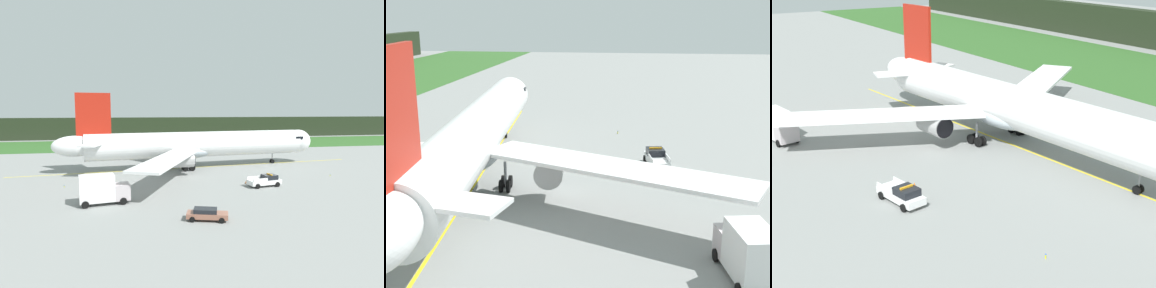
{
  "view_description": "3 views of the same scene",
  "coord_description": "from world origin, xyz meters",
  "views": [
    {
      "loc": [
        -10.36,
        -55.7,
        11.97
      ],
      "look_at": [
        1.81,
        9.85,
        4.79
      ],
      "focal_mm": 30.11,
      "sensor_mm": 36.0,
      "label": 1
    },
    {
      "loc": [
        -45.18,
        -7.4,
        16.98
      ],
      "look_at": [
        3.68,
        -1.24,
        3.89
      ],
      "focal_mm": 47.71,
      "sensor_mm": 36.0,
      "label": 2
    },
    {
      "loc": [
        51.34,
        -28.44,
        22.18
      ],
      "look_at": [
        5.65,
        0.21,
        2.72
      ],
      "focal_mm": 50.19,
      "sensor_mm": 36.0,
      "label": 3
    }
  ],
  "objects": [
    {
      "name": "catering_truck",
      "position": [
        -14.25,
        -14.46,
        1.94
      ],
      "size": [
        6.49,
        3.57,
        3.94
      ],
      "color": "#BAAEB2",
      "rests_on": "ground"
    },
    {
      "name": "taxiway_centerline_main",
      "position": [
        3.14,
        9.1,
        0.0
      ],
      "size": [
        72.06,
        8.21,
        0.01
      ],
      "primitive_type": "cube",
      "rotation": [
        0.0,
        0.0,
        0.11
      ],
      "color": "yellow",
      "rests_on": "ground"
    },
    {
      "name": "ground",
      "position": [
        0.0,
        0.0,
        0.0
      ],
      "size": [
        320.0,
        320.0,
        0.0
      ],
      "primitive_type": "plane",
      "color": "gray"
    },
    {
      "name": "apron_cone",
      "position": [
        7.72,
        -6.87,
        0.33
      ],
      "size": [
        0.54,
        0.54,
        0.68
      ],
      "color": "black",
      "rests_on": "ground"
    },
    {
      "name": "taxiway_edge_light_east",
      "position": [
        24.51,
        -4.25,
        0.24
      ],
      "size": [
        0.12,
        0.12,
        0.45
      ],
      "color": "yellow",
      "rests_on": "ground"
    },
    {
      "name": "airliner",
      "position": [
        2.35,
        9.01,
        4.7
      ],
      "size": [
        55.05,
        49.97,
        15.04
      ],
      "color": "white",
      "rests_on": "ground"
    },
    {
      "name": "ops_pickup_truck",
      "position": [
        9.94,
        -9.26,
        0.9
      ],
      "size": [
        5.49,
        3.0,
        1.94
      ],
      "color": "white",
      "rests_on": "ground"
    }
  ]
}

